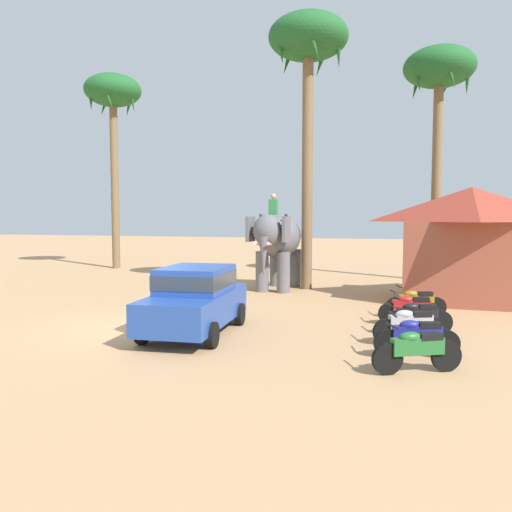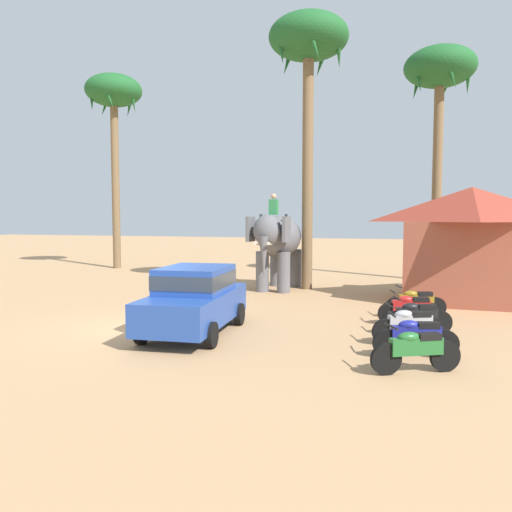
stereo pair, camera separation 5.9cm
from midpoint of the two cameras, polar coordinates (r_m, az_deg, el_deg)
The scene contains 13 objects.
ground_plane at distance 13.99m, azimuth -13.04°, elevation -7.92°, with size 120.00×120.00×0.00m, color tan.
car_sedan_foreground at distance 12.99m, azimuth -6.96°, elevation -4.61°, with size 2.12×4.22×1.70m.
elephant_with_mahout at distance 20.59m, azimuth 2.38°, elevation 1.68°, with size 1.72×3.90×3.88m.
motorcycle_nearest_camera at distance 10.21m, azimuth 17.46°, elevation -9.92°, with size 1.65×0.94×0.94m.
motorcycle_second_in_row at distance 11.28m, azimuth 17.44°, elevation -8.55°, with size 1.76×0.70×0.94m.
motorcycle_mid_row at distance 12.45m, azimuth 16.81°, elevation -7.34°, with size 1.70×0.85×0.94m.
motorcycle_fourth_in_row at distance 13.51m, azimuth 17.50°, elevation -6.44°, with size 1.74×0.76×0.94m.
motorcycle_far_in_row at distance 14.64m, azimuth 16.90°, elevation -5.60°, with size 1.76×0.69×0.94m.
motorcycle_end_of_row at distance 15.73m, azimuth 17.40°, elevation -4.93°, with size 1.74×0.76×0.94m.
palm_tree_behind_elephant at distance 22.01m, azimuth 5.80°, elevation 22.07°, with size 3.20×3.20×11.04m.
palm_tree_near_hut at distance 31.31m, azimuth -15.80°, elevation 16.58°, with size 3.20×3.20×11.06m.
palm_tree_left_of_road at distance 25.77m, azimuth 19.78°, elevation 18.36°, with size 3.20×3.20×10.64m.
roadside_hut at distance 19.21m, azimuth 22.83°, elevation 1.56°, with size 5.07×4.28×4.00m.
Camera 1 is at (6.84, -11.83, 2.94)m, focal length 35.66 mm.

